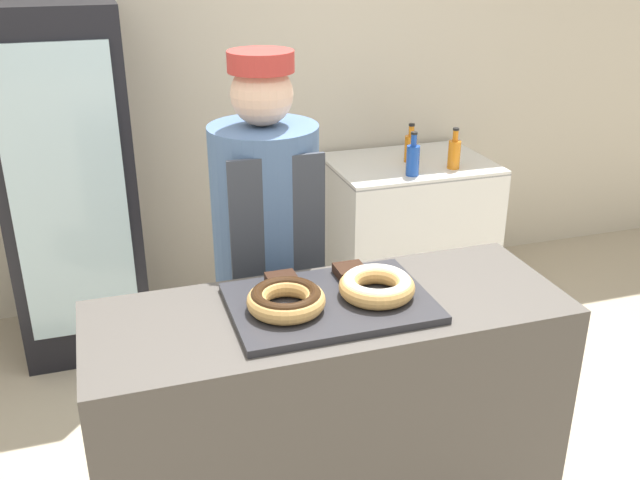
# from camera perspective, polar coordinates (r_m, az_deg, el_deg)

# --- Properties ---
(wall_back) EXTENTS (8.00, 0.06, 2.70)m
(wall_back) POSITION_cam_1_polar(r_m,az_deg,el_deg) (4.05, -9.10, 13.65)
(wall_back) COLOR beige
(wall_back) RESTS_ON ground_plane
(display_counter) EXTENTS (1.48, 0.54, 0.97)m
(display_counter) POSITION_cam_1_polar(r_m,az_deg,el_deg) (2.46, 0.74, -15.28)
(display_counter) COLOR #4C4742
(display_counter) RESTS_ON ground_plane
(serving_tray) EXTENTS (0.61, 0.42, 0.02)m
(serving_tray) POSITION_cam_1_polar(r_m,az_deg,el_deg) (2.18, 0.81, -5.05)
(serving_tray) COLOR #2D2D33
(serving_tray) RESTS_ON display_counter
(donut_chocolate_glaze) EXTENTS (0.23, 0.23, 0.07)m
(donut_chocolate_glaze) POSITION_cam_1_polar(r_m,az_deg,el_deg) (2.10, -2.73, -4.73)
(donut_chocolate_glaze) COLOR tan
(donut_chocolate_glaze) RESTS_ON serving_tray
(donut_light_glaze) EXTENTS (0.23, 0.23, 0.07)m
(donut_light_glaze) POSITION_cam_1_polar(r_m,az_deg,el_deg) (2.19, 4.57, -3.62)
(donut_light_glaze) COLOR tan
(donut_light_glaze) RESTS_ON serving_tray
(brownie_back_left) EXTENTS (0.09, 0.09, 0.03)m
(brownie_back_left) POSITION_cam_1_polar(r_m,az_deg,el_deg) (2.25, -3.05, -3.28)
(brownie_back_left) COLOR black
(brownie_back_left) RESTS_ON serving_tray
(brownie_back_right) EXTENTS (0.09, 0.09, 0.03)m
(brownie_back_right) POSITION_cam_1_polar(r_m,az_deg,el_deg) (2.31, 2.43, -2.50)
(brownie_back_right) COLOR black
(brownie_back_right) RESTS_ON serving_tray
(baker_person) EXTENTS (0.39, 0.39, 1.66)m
(baker_person) POSITION_cam_1_polar(r_m,az_deg,el_deg) (2.69, -4.20, -2.02)
(baker_person) COLOR #4C4C51
(baker_person) RESTS_ON ground_plane
(beverage_fridge) EXTENTS (0.62, 0.62, 1.74)m
(beverage_fridge) POSITION_cam_1_polar(r_m,az_deg,el_deg) (3.73, -19.36, 4.15)
(beverage_fridge) COLOR black
(beverage_fridge) RESTS_ON ground_plane
(chest_freezer) EXTENTS (0.91, 0.66, 0.81)m
(chest_freezer) POSITION_cam_1_polar(r_m,az_deg,el_deg) (4.25, 6.98, 1.03)
(chest_freezer) COLOR white
(chest_freezer) RESTS_ON ground_plane
(bottle_blue) EXTENTS (0.07, 0.07, 0.24)m
(bottle_blue) POSITION_cam_1_polar(r_m,az_deg,el_deg) (3.85, 7.44, 6.47)
(bottle_blue) COLOR #1E4CB2
(bottle_blue) RESTS_ON chest_freezer
(bottle_orange) EXTENTS (0.07, 0.07, 0.22)m
(bottle_orange) POSITION_cam_1_polar(r_m,az_deg,el_deg) (4.09, 7.26, 7.37)
(bottle_orange) COLOR orange
(bottle_orange) RESTS_ON chest_freezer
(bottle_orange_b) EXTENTS (0.07, 0.07, 0.23)m
(bottle_orange_b) POSITION_cam_1_polar(r_m,az_deg,el_deg) (4.01, 10.69, 6.86)
(bottle_orange_b) COLOR orange
(bottle_orange_b) RESTS_ON chest_freezer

